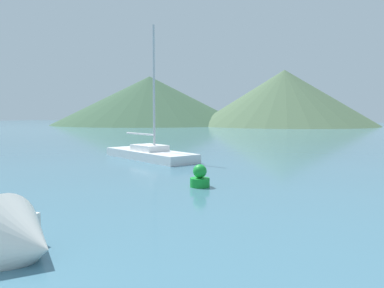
# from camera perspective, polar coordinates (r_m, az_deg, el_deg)

# --- Properties ---
(sailboat_inner) EXTENTS (6.81, 4.83, 7.28)m
(sailboat_inner) POSITION_cam_1_polar(r_m,az_deg,el_deg) (21.08, -6.49, -1.35)
(sailboat_inner) COLOR white
(sailboat_inner) RESTS_ON ground_plane
(buoy_marker) EXTENTS (0.68, 0.68, 0.78)m
(buoy_marker) POSITION_cam_1_polar(r_m,az_deg,el_deg) (12.93, 1.20, -5.13)
(buoy_marker) COLOR green
(buoy_marker) RESTS_ON ground_plane
(hill_west) EXTENTS (46.47, 46.47, 11.66)m
(hill_west) POSITION_cam_1_polar(r_m,az_deg,el_deg) (92.30, -6.45, 6.60)
(hill_west) COLOR #38563D
(hill_west) RESTS_ON ground_plane
(hill_central) EXTENTS (39.09, 39.09, 12.14)m
(hill_central) POSITION_cam_1_polar(r_m,az_deg,el_deg) (84.81, 13.84, 6.84)
(hill_central) COLOR #4C6647
(hill_central) RESTS_ON ground_plane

